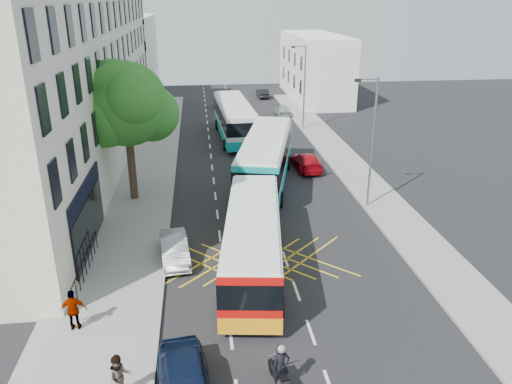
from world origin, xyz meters
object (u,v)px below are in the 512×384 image
object	(u,v)px
motorbike	(281,369)
distant_car_dark	(263,93)
pedestrian_near	(120,378)
parked_car_silver	(174,249)
bus_far	(234,119)
lamp_near	(371,137)
distant_car_silver	(282,110)
pedestrian_far	(74,310)
bus_mid	(266,159)
distant_car_grey	(226,102)
lamp_far	(303,83)
street_tree	(126,105)
bus_near	(253,241)
red_hatchback	(306,161)

from	to	relation	value
motorbike	distant_car_dark	xyz separation A→B (m)	(6.11, 51.90, -0.27)
pedestrian_near	parked_car_silver	bearing A→B (deg)	62.34
bus_far	lamp_near	bearing A→B (deg)	-71.26
distant_car_silver	pedestrian_far	xyz separation A→B (m)	(-14.52, -36.97, 0.39)
bus_mid	pedestrian_near	world-z (taller)	bus_mid
motorbike	distant_car_grey	bearing A→B (deg)	75.99
distant_car_grey	pedestrian_near	bearing A→B (deg)	-91.68
bus_far	parked_car_silver	bearing A→B (deg)	-104.62
lamp_far	distant_car_grey	xyz separation A→B (m)	(-6.93, 11.12, -3.93)
street_tree	distant_car_dark	size ratio (longest dim) A/B	2.45
lamp_far	pedestrian_far	bearing A→B (deg)	-116.67
lamp_far	distant_car_silver	xyz separation A→B (m)	(-0.99, 6.10, -3.98)
lamp_near	bus_near	size ratio (longest dim) A/B	0.72
distant_car_grey	pedestrian_far	world-z (taller)	pedestrian_far
bus_far	motorbike	xyz separation A→B (m)	(-0.95, -32.56, -0.92)
distant_car_silver	distant_car_grey	bearing A→B (deg)	-40.64
red_hatchback	lamp_far	bearing A→B (deg)	-102.32
parked_car_silver	motorbike	bearing A→B (deg)	-74.48
distant_car_silver	bus_near	bearing A→B (deg)	77.66
lamp_near	red_hatchback	bearing A→B (deg)	105.70
bus_far	distant_car_grey	size ratio (longest dim) A/B	2.45
bus_mid	lamp_far	bearing A→B (deg)	82.81
street_tree	lamp_far	bearing A→B (deg)	49.19
pedestrian_near	bus_mid	bearing A→B (deg)	50.21
bus_far	pedestrian_far	size ratio (longest dim) A/B	6.95
street_tree	bus_mid	xyz separation A→B (m)	(8.99, 2.07, -4.47)
street_tree	bus_mid	size ratio (longest dim) A/B	0.70
lamp_far	bus_near	size ratio (longest dim) A/B	0.72
bus_far	distant_car_dark	world-z (taller)	bus_far
bus_far	parked_car_silver	distance (m)	23.62
lamp_far	distant_car_grey	distance (m)	13.68
red_hatchback	street_tree	bearing A→B (deg)	18.73
parked_car_silver	distant_car_dark	bearing A→B (deg)	69.96
bus_near	distant_car_silver	distance (m)	33.84
street_tree	distant_car_silver	size ratio (longest dim) A/B	2.36
distant_car_dark	pedestrian_far	bearing A→B (deg)	71.63
parked_car_silver	street_tree	bearing A→B (deg)	102.31
red_hatchback	pedestrian_near	world-z (taller)	pedestrian_near
red_hatchback	distant_car_dark	distance (m)	29.23
lamp_far	distant_car_grey	size ratio (longest dim) A/B	1.61
bus_mid	distant_car_silver	xyz separation A→B (m)	(4.73, 21.06, -1.19)
street_tree	bus_mid	bearing A→B (deg)	12.99
bus_mid	pedestrian_near	size ratio (longest dim) A/B	7.31
bus_mid	pedestrian_far	xyz separation A→B (m)	(-9.79, -15.91, -0.80)
lamp_far	parked_car_silver	xyz separation A→B (m)	(-11.80, -25.44, -3.99)
lamp_near	red_hatchback	distance (m)	8.99
bus_mid	distant_car_silver	bearing A→B (deg)	91.08
distant_car_grey	bus_mid	bearing A→B (deg)	-81.27
distant_car_silver	red_hatchback	bearing A→B (deg)	85.85
motorbike	pedestrian_far	xyz separation A→B (m)	(-7.60, 4.04, 0.16)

